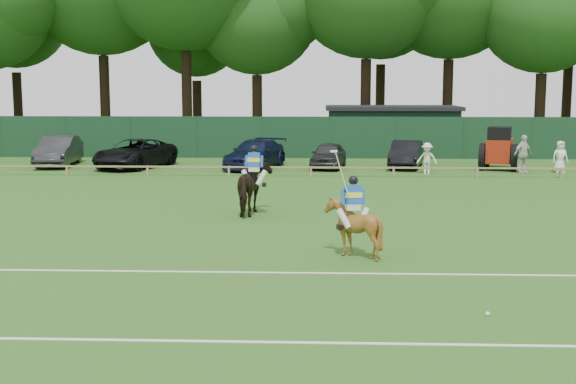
# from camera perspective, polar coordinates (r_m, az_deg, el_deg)

# --- Properties ---
(ground) EXTENTS (160.00, 160.00, 0.00)m
(ground) POSITION_cam_1_polar(r_m,az_deg,el_deg) (19.68, -1.82, -5.28)
(ground) COLOR #1E4C14
(ground) RESTS_ON ground
(horse_dark) EXTENTS (1.17, 2.31, 1.90)m
(horse_dark) POSITION_cam_1_polar(r_m,az_deg,el_deg) (26.62, -2.52, 0.34)
(horse_dark) COLOR black
(horse_dark) RESTS_ON ground
(horse_chestnut) EXTENTS (1.54, 1.66, 1.58)m
(horse_chestnut) POSITION_cam_1_polar(r_m,az_deg,el_deg) (20.29, 4.82, -2.62)
(horse_chestnut) COLOR brown
(horse_chestnut) RESTS_ON ground
(sedan_grey) EXTENTS (2.20, 5.09, 1.63)m
(sedan_grey) POSITION_cam_1_polar(r_m,az_deg,el_deg) (43.89, -16.64, 2.93)
(sedan_grey) COLOR #2B2C2E
(sedan_grey) RESTS_ON ground
(suv_black) EXTENTS (4.11, 6.01, 1.53)m
(suv_black) POSITION_cam_1_polar(r_m,az_deg,el_deg) (41.95, -11.27, 2.82)
(suv_black) COLOR black
(suv_black) RESTS_ON ground
(sedan_navy) EXTENTS (3.45, 5.55, 1.50)m
(sedan_navy) POSITION_cam_1_polar(r_m,az_deg,el_deg) (40.92, -2.44, 2.82)
(sedan_navy) COLOR #111835
(sedan_navy) RESTS_ON ground
(hatch_grey) EXTENTS (2.19, 4.21, 1.37)m
(hatch_grey) POSITION_cam_1_polar(r_m,az_deg,el_deg) (41.03, 3.01, 2.74)
(hatch_grey) COLOR #2F3032
(hatch_grey) RESTS_ON ground
(estate_black) EXTENTS (2.38, 4.56, 1.43)m
(estate_black) POSITION_cam_1_polar(r_m,az_deg,el_deg) (41.63, 8.75, 2.77)
(estate_black) COLOR black
(estate_black) RESTS_ON ground
(spectator_left) EXTENTS (1.13, 0.83, 1.56)m
(spectator_left) POSITION_cam_1_polar(r_m,az_deg,el_deg) (38.92, 10.26, 2.46)
(spectator_left) COLOR silver
(spectator_left) RESTS_ON ground
(spectator_mid) EXTENTS (1.21, 1.00, 1.93)m
(spectator_mid) POSITION_cam_1_polar(r_m,az_deg,el_deg) (40.33, 17.01, 2.69)
(spectator_mid) COLOR silver
(spectator_mid) RESTS_ON ground
(spectator_right) EXTENTS (0.84, 0.60, 1.62)m
(spectator_right) POSITION_cam_1_polar(r_m,az_deg,el_deg) (41.16, 19.51, 2.47)
(spectator_right) COLOR white
(spectator_right) RESTS_ON ground
(rider_dark) EXTENTS (0.94, 0.39, 1.41)m
(rider_dark) POSITION_cam_1_polar(r_m,az_deg,el_deg) (26.51, -2.53, 2.08)
(rider_dark) COLOR silver
(rider_dark) RESTS_ON ground
(rider_chestnut) EXTENTS (0.96, 0.52, 2.05)m
(rider_chestnut) POSITION_cam_1_polar(r_m,az_deg,el_deg) (20.15, 4.84, -0.60)
(rider_chestnut) COLOR silver
(rider_chestnut) RESTS_ON ground
(polo_ball) EXTENTS (0.09, 0.09, 0.09)m
(polo_ball) POSITION_cam_1_polar(r_m,az_deg,el_deg) (15.85, 14.57, -8.72)
(polo_ball) COLOR silver
(polo_ball) RESTS_ON ground
(pitch_lines) EXTENTS (60.00, 5.10, 0.01)m
(pitch_lines) POSITION_cam_1_polar(r_m,az_deg,el_deg) (16.31, -2.72, -8.12)
(pitch_lines) COLOR silver
(pitch_lines) RESTS_ON ground
(pitch_rail) EXTENTS (62.10, 0.10, 0.50)m
(pitch_rail) POSITION_cam_1_polar(r_m,az_deg,el_deg) (37.34, 0.18, 1.84)
(pitch_rail) COLOR #997F5B
(pitch_rail) RESTS_ON ground
(perimeter_fence) EXTENTS (92.08, 0.08, 2.50)m
(perimeter_fence) POSITION_cam_1_polar(r_m,az_deg,el_deg) (46.23, 0.60, 4.06)
(perimeter_fence) COLOR #14351E
(perimeter_fence) RESTS_ON ground
(utility_shed) EXTENTS (8.40, 4.40, 3.04)m
(utility_shed) POSITION_cam_1_polar(r_m,az_deg,el_deg) (49.40, 7.70, 4.59)
(utility_shed) COLOR #14331E
(utility_shed) RESTS_ON ground
(tree_row) EXTENTS (96.00, 12.00, 21.00)m
(tree_row) POSITION_cam_1_polar(r_m,az_deg,el_deg) (54.28, 2.97, 3.35)
(tree_row) COLOR #26561C
(tree_row) RESTS_ON ground
(tractor) EXTENTS (2.49, 3.08, 2.25)m
(tractor) POSITION_cam_1_polar(r_m,az_deg,el_deg) (41.67, 15.37, 3.06)
(tractor) COLOR maroon
(tractor) RESTS_ON ground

